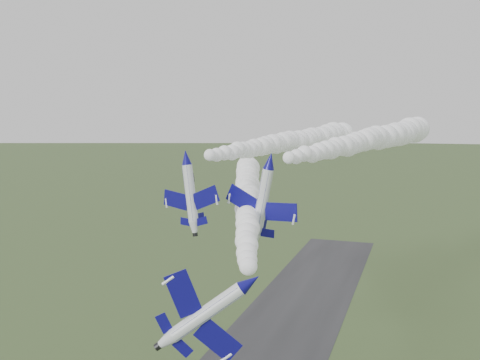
% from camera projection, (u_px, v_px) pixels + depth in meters
% --- Properties ---
extents(jet_lead, '(6.14, 11.01, 7.69)m').
position_uv_depth(jet_lead, '(251.00, 282.00, 47.11)').
color(jet_lead, white).
extents(smoke_trail_jet_lead, '(30.62, 70.52, 4.84)m').
position_uv_depth(smoke_trail_jet_lead, '(248.00, 198.00, 86.09)').
color(smoke_trail_jet_lead, white).
extents(jet_pair_left, '(10.35, 12.12, 3.23)m').
position_uv_depth(jet_pair_left, '(186.00, 157.00, 75.56)').
color(jet_pair_left, white).
extents(smoke_trail_jet_pair_left, '(20.81, 51.89, 5.05)m').
position_uv_depth(smoke_trail_jet_pair_left, '(288.00, 142.00, 99.47)').
color(smoke_trail_jet_pair_left, white).
extents(jet_pair_right, '(10.94, 13.09, 3.71)m').
position_uv_depth(jet_pair_right, '(270.00, 161.00, 71.19)').
color(jet_pair_right, white).
extents(smoke_trail_jet_pair_right, '(20.78, 70.93, 5.92)m').
position_uv_depth(smoke_trail_jet_pair_right, '(369.00, 140.00, 103.09)').
color(smoke_trail_jet_pair_right, white).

